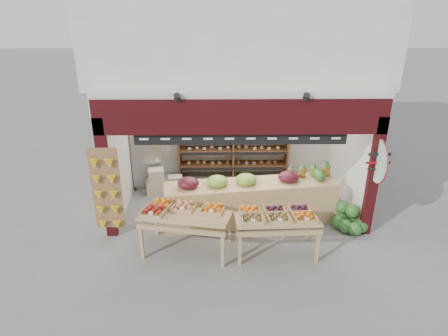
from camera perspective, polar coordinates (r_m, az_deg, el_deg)
ground at (r=9.74m, az=1.86°, el=-5.92°), size 60.00×60.00×0.00m
shop_structure at (r=10.10m, az=1.76°, el=18.66°), size 6.36×5.12×5.40m
banana_board at (r=8.49m, az=-16.45°, el=-3.22°), size 0.60×0.15×1.80m
gift_sign at (r=8.54m, az=21.15°, el=0.96°), size 0.04×0.93×0.92m
back_shelving at (r=11.03m, az=1.33°, el=4.42°), size 3.06×0.50×1.88m
refrigerator at (r=10.82m, az=-11.15°, el=2.24°), size 0.92×0.92×1.86m
cardboard_stack at (r=10.56m, az=-8.47°, el=-2.16°), size 1.04×0.78×0.68m
mid_counter at (r=9.05m, az=3.72°, el=-4.66°), size 3.90×1.24×1.19m
display_table_left at (r=8.01m, az=-6.12°, el=-6.29°), size 1.87×1.26×1.09m
display_table_right at (r=7.92m, az=7.52°, el=-6.95°), size 1.65×0.96×1.03m
watermelon_pile at (r=9.33m, az=17.60°, el=-7.06°), size 0.82×0.78×0.59m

